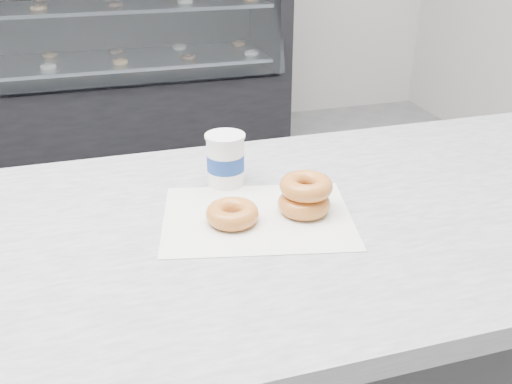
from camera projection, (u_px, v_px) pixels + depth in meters
The scene contains 5 objects.
display_case at pixel (86, 76), 3.48m from camera, with size 2.40×0.74×1.25m.
wax_paper at pixel (257, 217), 1.04m from camera, with size 0.34×0.26×0.00m, color silver.
donut_single at pixel (232, 214), 1.01m from camera, with size 0.10×0.10×0.03m, color orange.
donut_stack at pixel (305, 195), 1.04m from camera, with size 0.14×0.14×0.07m.
coffee_cup at pixel (226, 159), 1.14m from camera, with size 0.10×0.10×0.11m.
Camera 1 is at (0.00, -1.46, 1.40)m, focal length 40.00 mm.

